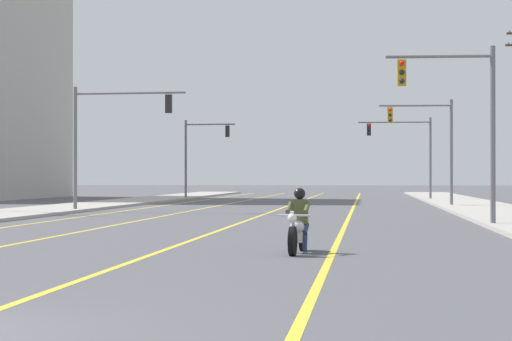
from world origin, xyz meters
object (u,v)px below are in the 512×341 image
at_px(motorcycle_with_rider, 298,227).
at_px(traffic_signal_mid_right, 431,137).
at_px(traffic_signal_mid_left, 200,148).
at_px(traffic_signal_far_right, 409,145).
at_px(traffic_signal_near_left, 107,128).
at_px(traffic_signal_near_right, 463,110).

bearing_deg(motorcycle_with_rider, traffic_signal_mid_right, 81.54).
distance_m(traffic_signal_mid_left, traffic_signal_far_right, 16.21).
bearing_deg(traffic_signal_mid_left, traffic_signal_near_left, -89.44).
bearing_deg(traffic_signal_mid_right, traffic_signal_far_right, 91.78).
height_order(traffic_signal_near_left, traffic_signal_far_right, same).
xyz_separation_m(traffic_signal_near_left, traffic_signal_mid_left, (-0.27, 28.00, -0.11)).
xyz_separation_m(motorcycle_with_rider, traffic_signal_near_left, (-11.22, 24.97, 3.56)).
bearing_deg(traffic_signal_near_right, traffic_signal_mid_right, 89.00).
bearing_deg(traffic_signal_near_left, traffic_signal_mid_left, 90.56).
height_order(traffic_signal_near_right, traffic_signal_far_right, same).
relative_size(traffic_signal_near_left, traffic_signal_far_right, 1.00).
distance_m(motorcycle_with_rider, traffic_signal_near_left, 27.61).
height_order(traffic_signal_near_left, traffic_signal_mid_right, same).
relative_size(motorcycle_with_rider, traffic_signal_near_left, 0.35).
xyz_separation_m(motorcycle_with_rider, traffic_signal_far_right, (4.66, 51.65, 3.55)).
xyz_separation_m(traffic_signal_near_left, traffic_signal_mid_right, (16.40, 9.90, -0.09)).
bearing_deg(traffic_signal_near_right, traffic_signal_mid_left, 111.70).
relative_size(traffic_signal_mid_right, traffic_signal_far_right, 1.00).
distance_m(motorcycle_with_rider, traffic_signal_near_right, 13.42).
bearing_deg(motorcycle_with_rider, traffic_signal_near_left, 114.19).
distance_m(traffic_signal_near_right, traffic_signal_near_left, 20.57).
relative_size(motorcycle_with_rider, traffic_signal_far_right, 0.35).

